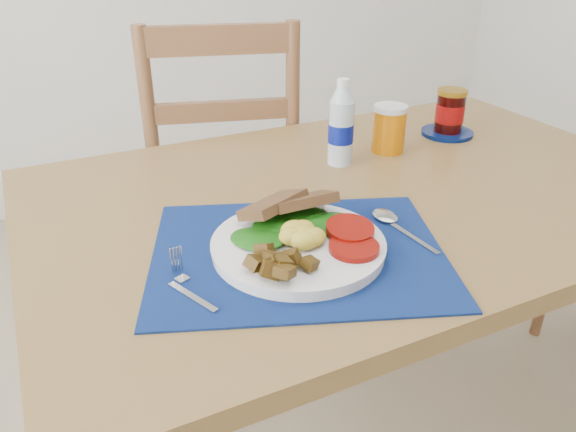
% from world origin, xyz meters
% --- Properties ---
extents(table, '(1.40, 0.90, 0.75)m').
position_xyz_m(table, '(0.00, 0.20, 0.67)').
color(table, brown).
rests_on(table, ground).
extents(chair_far, '(0.57, 0.55, 1.25)m').
position_xyz_m(chair_far, '(-0.09, 0.87, 0.62)').
color(chair_far, brown).
rests_on(chair_far, ground).
extents(placemat, '(0.60, 0.54, 0.00)m').
position_xyz_m(placemat, '(-0.25, 0.03, 0.75)').
color(placemat, '#040631').
rests_on(placemat, table).
extents(breakfast_plate, '(0.30, 0.30, 0.07)m').
position_xyz_m(breakfast_plate, '(-0.26, 0.02, 0.77)').
color(breakfast_plate, silver).
rests_on(breakfast_plate, placemat).
extents(fork, '(0.05, 0.15, 0.00)m').
position_xyz_m(fork, '(-0.45, 0.01, 0.76)').
color(fork, '#B2B5BA').
rests_on(fork, placemat).
extents(spoon, '(0.04, 0.18, 0.01)m').
position_xyz_m(spoon, '(-0.04, 0.03, 0.76)').
color(spoon, '#B2B5BA').
rests_on(spoon, placemat).
extents(water_bottle, '(0.06, 0.06, 0.20)m').
position_xyz_m(water_bottle, '(0.02, 0.35, 0.84)').
color(water_bottle, '#ADBFCC').
rests_on(water_bottle, table).
extents(juice_glass, '(0.08, 0.08, 0.11)m').
position_xyz_m(juice_glass, '(0.17, 0.36, 0.80)').
color(juice_glass, '#CD6B05').
rests_on(juice_glass, table).
extents(jam_on_saucer, '(0.14, 0.14, 0.12)m').
position_xyz_m(jam_on_saucer, '(0.39, 0.39, 0.80)').
color(jam_on_saucer, '#04164D').
rests_on(jam_on_saucer, table).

